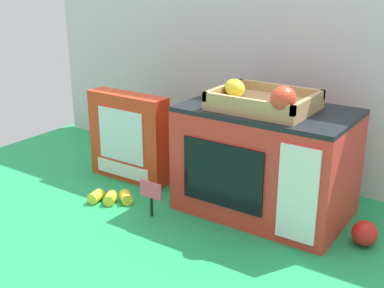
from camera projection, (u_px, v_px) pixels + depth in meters
name	position (u px, v px, depth m)	size (l,w,h in m)	color
ground_plane	(205.00, 193.00, 1.47)	(1.70, 1.70, 0.00)	#219E54
display_back_panel	(250.00, 49.00, 1.53)	(1.61, 0.03, 0.79)	silver
toy_microwave	(265.00, 161.00, 1.31)	(0.44, 0.28, 0.29)	red
food_groups_crate	(264.00, 101.00, 1.24)	(0.25, 0.20, 0.08)	tan
cookie_set_box	(129.00, 137.00, 1.53)	(0.27, 0.07, 0.27)	red
price_sign	(151.00, 194.00, 1.31)	(0.07, 0.01, 0.10)	black
loose_toy_banana	(111.00, 197.00, 1.40)	(0.12, 0.09, 0.03)	yellow
loose_toy_apple	(365.00, 233.00, 1.18)	(0.06, 0.06, 0.06)	red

